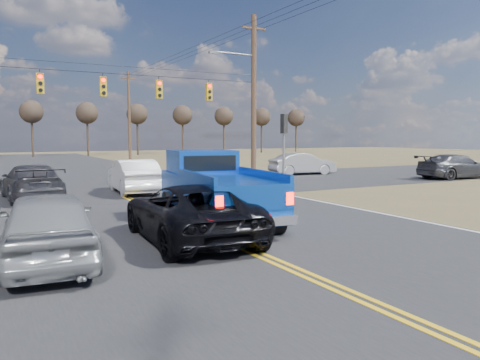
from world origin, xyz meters
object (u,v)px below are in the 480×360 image
silver_suv (48,227)px  dgrey_car_queue (31,182)px  pickup_truck (215,189)px  white_car_queue (134,176)px  black_suv (190,212)px  cross_car_east_near (303,164)px  cross_car_east_far (456,167)px

silver_suv → dgrey_car_queue: bearing=-87.8°
pickup_truck → white_car_queue: 9.12m
silver_suv → black_suv: bearing=-164.6°
white_car_queue → cross_car_east_near: 14.44m
pickup_truck → black_suv: bearing=-124.6°
white_car_queue → dgrey_car_queue: bearing=8.6°
black_suv → white_car_queue: bearing=-94.7°
silver_suv → cross_car_east_far: 27.26m
dgrey_car_queue → cross_car_east_far: size_ratio=0.98×
pickup_truck → silver_suv: (-5.18, -2.48, -0.29)m
black_suv → white_car_queue: 11.07m
pickup_truck → black_suv: 2.48m
cross_car_east_far → silver_suv: bearing=114.7°
white_car_queue → cross_car_east_far: size_ratio=0.92×
cross_car_east_near → cross_car_east_far: bearing=-127.9°
black_suv → cross_car_east_far: 23.69m
silver_suv → cross_car_east_near: size_ratio=1.02×
white_car_queue → cross_car_east_far: (20.53, -2.47, -0.04)m
pickup_truck → silver_suv: size_ratio=1.31×
cross_car_east_near → dgrey_car_queue: bearing=114.4°
black_suv → dgrey_car_queue: dgrey_car_queue is taller
silver_suv → cross_car_east_near: bearing=-133.7°
cross_car_east_near → white_car_queue: bearing=118.1°
silver_suv → cross_car_east_near: 24.94m
pickup_truck → cross_car_east_far: size_ratio=1.16×
dgrey_car_queue → silver_suv: bearing=83.7°
dgrey_car_queue → cross_car_east_near: cross_car_east_near is taller
pickup_truck → cross_car_east_far: pickup_truck is taller
white_car_queue → silver_suv: bearing=70.5°
cross_car_east_near → cross_car_east_far: size_ratio=0.87×
white_car_queue → cross_car_east_near: white_car_queue is taller
silver_suv → cross_car_east_far: bearing=-155.3°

